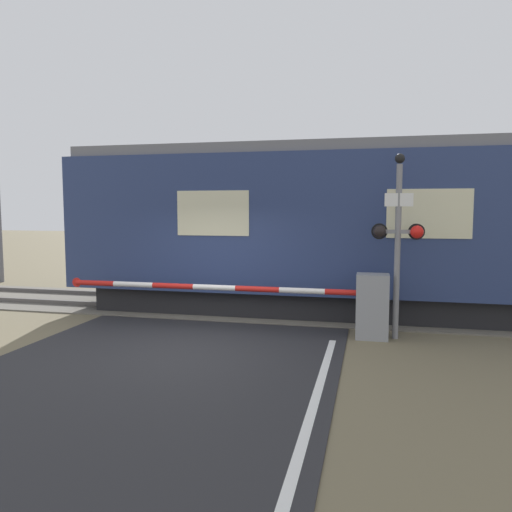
{
  "coord_description": "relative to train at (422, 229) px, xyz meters",
  "views": [
    {
      "loc": [
        3.18,
        -8.12,
        2.46
      ],
      "look_at": [
        0.83,
        2.0,
        1.46
      ],
      "focal_mm": 35.0,
      "sensor_mm": 36.0,
      "label": 1
    }
  ],
  "objects": [
    {
      "name": "ground_plane",
      "position": [
        -4.28,
        -3.65,
        -1.99
      ],
      "size": [
        80.0,
        80.0,
        0.0
      ],
      "primitive_type": "plane",
      "color": "#6B6047"
    },
    {
      "name": "crossing_barrier",
      "position": [
        -1.64,
        -2.25,
        -1.33
      ],
      "size": [
        6.64,
        0.44,
        1.23
      ],
      "color": "gray",
      "rests_on": "ground_plane"
    },
    {
      "name": "signal_post",
      "position": [
        -0.62,
        -2.16,
        -0.03
      ],
      "size": [
        0.97,
        0.26,
        3.46
      ],
      "color": "gray",
      "rests_on": "ground_plane"
    },
    {
      "name": "track_bed",
      "position": [
        -4.28,
        0.0,
        -1.97
      ],
      "size": [
        36.0,
        3.2,
        0.13
      ],
      "color": "#666056",
      "rests_on": "ground_plane"
    },
    {
      "name": "train",
      "position": [
        0.0,
        0.0,
        0.0
      ],
      "size": [
        16.25,
        2.81,
        3.89
      ],
      "color": "black",
      "rests_on": "ground_plane"
    }
  ]
}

